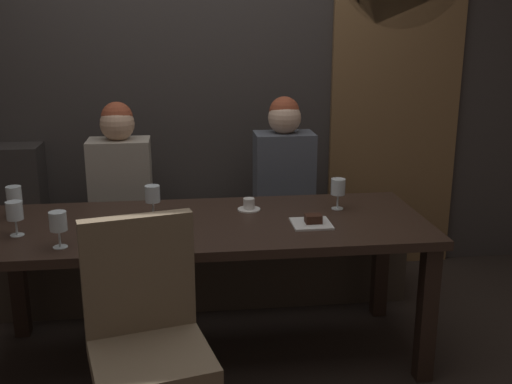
{
  "coord_description": "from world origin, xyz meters",
  "views": [
    {
      "loc": [
        -0.11,
        -2.89,
        1.7
      ],
      "look_at": [
        0.27,
        0.16,
        0.84
      ],
      "focal_mm": 42.83,
      "sensor_mm": 36.0,
      "label": 1
    }
  ],
  "objects_px": {
    "wine_glass_far_left": "(58,222)",
    "dessert_plate": "(312,222)",
    "banquette_bench": "(203,264)",
    "wine_glass_center_back": "(338,188)",
    "wine_glass_center_front": "(153,195)",
    "wine_glass_end_right": "(14,196)",
    "diner_bearded": "(284,167)",
    "dining_table": "(207,238)",
    "chair_near_side": "(146,328)",
    "espresso_cup": "(249,205)",
    "diner_redhead": "(120,174)",
    "wine_glass_end_left": "(15,212)"
  },
  "relations": [
    {
      "from": "wine_glass_far_left",
      "to": "chair_near_side",
      "type": "bearing_deg",
      "value": -49.14
    },
    {
      "from": "wine_glass_far_left",
      "to": "diner_redhead",
      "type": "bearing_deg",
      "value": 79.55
    },
    {
      "from": "dining_table",
      "to": "banquette_bench",
      "type": "height_order",
      "value": "dining_table"
    },
    {
      "from": "chair_near_side",
      "to": "dessert_plate",
      "type": "distance_m",
      "value": 1.01
    },
    {
      "from": "dining_table",
      "to": "wine_glass_end_right",
      "type": "distance_m",
      "value": 0.99
    },
    {
      "from": "diner_redhead",
      "to": "wine_glass_end_right",
      "type": "height_order",
      "value": "diner_redhead"
    },
    {
      "from": "wine_glass_center_back",
      "to": "dessert_plate",
      "type": "xyz_separation_m",
      "value": [
        -0.19,
        -0.24,
        -0.1
      ]
    },
    {
      "from": "wine_glass_end_left",
      "to": "dessert_plate",
      "type": "distance_m",
      "value": 1.4
    },
    {
      "from": "wine_glass_end_right",
      "to": "dessert_plate",
      "type": "xyz_separation_m",
      "value": [
        1.47,
        -0.29,
        -0.1
      ]
    },
    {
      "from": "diner_redhead",
      "to": "wine_glass_end_right",
      "type": "relative_size",
      "value": 4.91
    },
    {
      "from": "chair_near_side",
      "to": "wine_glass_end_right",
      "type": "height_order",
      "value": "chair_near_side"
    },
    {
      "from": "banquette_bench",
      "to": "chair_near_side",
      "type": "bearing_deg",
      "value": -100.78
    },
    {
      "from": "wine_glass_center_back",
      "to": "espresso_cup",
      "type": "bearing_deg",
      "value": 175.79
    },
    {
      "from": "dining_table",
      "to": "dessert_plate",
      "type": "height_order",
      "value": "dessert_plate"
    },
    {
      "from": "diner_bearded",
      "to": "wine_glass_center_back",
      "type": "height_order",
      "value": "diner_bearded"
    },
    {
      "from": "wine_glass_center_back",
      "to": "diner_redhead",
      "type": "bearing_deg",
      "value": 154.72
    },
    {
      "from": "wine_glass_far_left",
      "to": "wine_glass_center_front",
      "type": "height_order",
      "value": "same"
    },
    {
      "from": "banquette_bench",
      "to": "wine_glass_center_back",
      "type": "height_order",
      "value": "wine_glass_center_back"
    },
    {
      "from": "espresso_cup",
      "to": "diner_bearded",
      "type": "bearing_deg",
      "value": 63.14
    },
    {
      "from": "wine_glass_center_front",
      "to": "espresso_cup",
      "type": "height_order",
      "value": "wine_glass_center_front"
    },
    {
      "from": "wine_glass_end_left",
      "to": "wine_glass_far_left",
      "type": "xyz_separation_m",
      "value": [
        0.23,
        -0.18,
        0.0
      ]
    },
    {
      "from": "wine_glass_end_left",
      "to": "dessert_plate",
      "type": "xyz_separation_m",
      "value": [
        1.4,
        -0.01,
        -0.1
      ]
    },
    {
      "from": "dessert_plate",
      "to": "wine_glass_end_right",
      "type": "bearing_deg",
      "value": 168.82
    },
    {
      "from": "diner_bearded",
      "to": "wine_glass_far_left",
      "type": "bearing_deg",
      "value": -139.5
    },
    {
      "from": "wine_glass_far_left",
      "to": "wine_glass_center_front",
      "type": "relative_size",
      "value": 1.0
    },
    {
      "from": "chair_near_side",
      "to": "diner_bearded",
      "type": "distance_m",
      "value": 1.66
    },
    {
      "from": "diner_redhead",
      "to": "wine_glass_center_back",
      "type": "distance_m",
      "value": 1.3
    },
    {
      "from": "dining_table",
      "to": "diner_redhead",
      "type": "height_order",
      "value": "diner_redhead"
    },
    {
      "from": "banquette_bench",
      "to": "diner_redhead",
      "type": "xyz_separation_m",
      "value": [
        -0.48,
        -0.01,
        0.6
      ]
    },
    {
      "from": "banquette_bench",
      "to": "wine_glass_end_right",
      "type": "height_order",
      "value": "wine_glass_end_right"
    },
    {
      "from": "chair_near_side",
      "to": "diner_bearded",
      "type": "bearing_deg",
      "value": 61.6
    },
    {
      "from": "diner_bearded",
      "to": "espresso_cup",
      "type": "distance_m",
      "value": 0.62
    },
    {
      "from": "dining_table",
      "to": "wine_glass_end_left",
      "type": "bearing_deg",
      "value": -174.05
    },
    {
      "from": "banquette_bench",
      "to": "wine_glass_end_left",
      "type": "relative_size",
      "value": 15.24
    },
    {
      "from": "wine_glass_far_left",
      "to": "wine_glass_center_front",
      "type": "distance_m",
      "value": 0.55
    },
    {
      "from": "espresso_cup",
      "to": "dessert_plate",
      "type": "bearing_deg",
      "value": -44.51
    },
    {
      "from": "diner_bearded",
      "to": "dessert_plate",
      "type": "relative_size",
      "value": 4.31
    },
    {
      "from": "chair_near_side",
      "to": "wine_glass_center_back",
      "type": "relative_size",
      "value": 5.98
    },
    {
      "from": "wine_glass_far_left",
      "to": "dessert_plate",
      "type": "height_order",
      "value": "wine_glass_far_left"
    },
    {
      "from": "chair_near_side",
      "to": "diner_bearded",
      "type": "xyz_separation_m",
      "value": [
        0.78,
        1.44,
        0.28
      ]
    },
    {
      "from": "wine_glass_end_left",
      "to": "chair_near_side",
      "type": "bearing_deg",
      "value": -45.75
    },
    {
      "from": "diner_redhead",
      "to": "diner_bearded",
      "type": "bearing_deg",
      "value": 1.59
    },
    {
      "from": "diner_redhead",
      "to": "dining_table",
      "type": "bearing_deg",
      "value": -55.35
    },
    {
      "from": "espresso_cup",
      "to": "wine_glass_center_back",
      "type": "bearing_deg",
      "value": -4.21
    },
    {
      "from": "dining_table",
      "to": "banquette_bench",
      "type": "distance_m",
      "value": 0.82
    },
    {
      "from": "wine_glass_end_right",
      "to": "dessert_plate",
      "type": "height_order",
      "value": "wine_glass_end_right"
    },
    {
      "from": "dining_table",
      "to": "diner_bearded",
      "type": "xyz_separation_m",
      "value": [
        0.51,
        0.72,
        0.19
      ]
    },
    {
      "from": "wine_glass_end_left",
      "to": "espresso_cup",
      "type": "distance_m",
      "value": 1.15
    },
    {
      "from": "wine_glass_far_left",
      "to": "dessert_plate",
      "type": "bearing_deg",
      "value": 8.35
    },
    {
      "from": "chair_near_side",
      "to": "wine_glass_center_front",
      "type": "distance_m",
      "value": 0.89
    }
  ]
}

